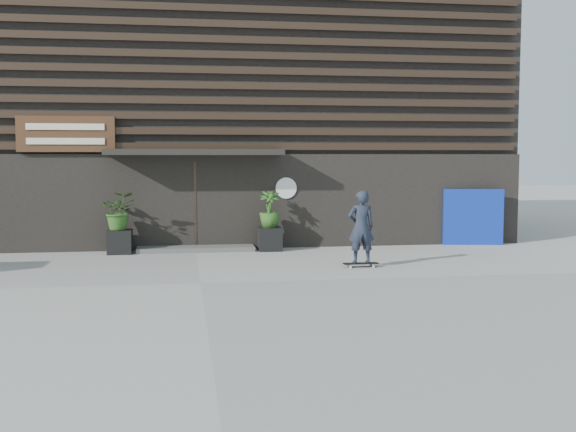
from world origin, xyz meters
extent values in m
plane|color=#9F9B96|center=(0.00, 0.00, 0.00)|extent=(80.00, 80.00, 0.00)
cube|color=#4D4D4B|center=(0.00, 4.60, 0.06)|extent=(3.00, 0.80, 0.12)
cube|color=black|center=(-1.90, 4.40, 0.30)|extent=(0.60, 0.60, 0.60)
imported|color=#2D591E|center=(-1.90, 4.40, 1.08)|extent=(0.86, 0.75, 0.96)
cube|color=black|center=(1.90, 4.40, 0.30)|extent=(0.60, 0.60, 0.60)
imported|color=#2D591E|center=(1.90, 4.40, 1.08)|extent=(0.54, 0.54, 0.96)
cube|color=#0B2497|center=(7.59, 4.70, 0.77)|extent=(1.64, 0.39, 1.54)
cube|color=black|center=(0.00, 10.00, 4.00)|extent=(18.00, 10.00, 8.00)
cube|color=black|center=(0.00, 4.94, 1.25)|extent=(18.00, 0.12, 2.50)
cube|color=#38281E|center=(0.00, 4.88, 2.70)|extent=(17.60, 0.08, 0.18)
cube|color=#38281E|center=(0.00, 4.88, 3.09)|extent=(17.60, 0.08, 0.18)
cube|color=#38281E|center=(0.00, 4.88, 3.48)|extent=(17.60, 0.08, 0.18)
cube|color=#38281E|center=(0.00, 4.88, 3.88)|extent=(17.60, 0.08, 0.18)
cube|color=#38281E|center=(0.00, 4.88, 4.27)|extent=(17.60, 0.08, 0.18)
cube|color=#38281E|center=(0.00, 4.88, 4.66)|extent=(17.60, 0.08, 0.18)
cube|color=#38281E|center=(0.00, 4.88, 5.05)|extent=(17.60, 0.08, 0.18)
cube|color=#38281E|center=(0.00, 4.88, 5.45)|extent=(17.60, 0.08, 0.18)
cube|color=#38281E|center=(0.00, 4.88, 5.84)|extent=(17.60, 0.08, 0.18)
cube|color=#38281E|center=(0.00, 4.88, 6.23)|extent=(17.60, 0.08, 0.18)
cube|color=black|center=(0.00, 4.50, 2.55)|extent=(4.50, 1.00, 0.15)
cube|color=black|center=(0.00, 5.10, 1.15)|extent=(2.40, 0.30, 2.30)
cube|color=#38281E|center=(0.00, 4.92, 1.15)|extent=(0.06, 0.10, 2.30)
cube|color=#472B19|center=(-3.20, 4.80, 3.00)|extent=(2.40, 0.10, 0.90)
cube|color=beige|center=(-3.20, 4.73, 3.18)|extent=(1.90, 0.02, 0.16)
cube|color=beige|center=(-3.20, 4.73, 2.82)|extent=(1.90, 0.02, 0.16)
cylinder|color=white|center=(2.40, 4.86, 1.60)|extent=(0.56, 0.03, 0.56)
cube|color=black|center=(3.55, 1.40, 0.09)|extent=(0.78, 0.20, 0.02)
cylinder|color=#ABACA7|center=(3.29, 1.30, 0.03)|extent=(0.06, 0.03, 0.06)
cylinder|color=#A6A7A2|center=(3.29, 1.50, 0.03)|extent=(0.06, 0.03, 0.06)
cylinder|color=#AFB0AB|center=(3.81, 1.30, 0.03)|extent=(0.06, 0.03, 0.06)
cylinder|color=#A5A6A1|center=(3.81, 1.50, 0.03)|extent=(0.06, 0.03, 0.06)
imported|color=#1A2130|center=(3.55, 1.40, 0.90)|extent=(0.59, 0.39, 1.60)
camera|label=1|loc=(-0.32, -13.33, 2.46)|focal=43.24mm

